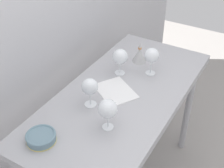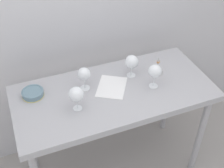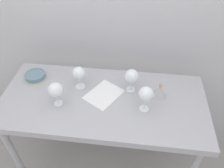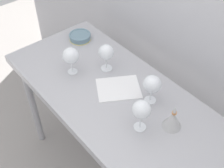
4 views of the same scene
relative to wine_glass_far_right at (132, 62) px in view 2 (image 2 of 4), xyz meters
The scene contains 10 objects.
ground_plane 1.04m from the wine_glass_far_right, 148.95° to the right, with size 6.00×6.00×0.00m, color #9C9792.
back_wall 0.51m from the wine_glass_far_right, 115.64° to the left, with size 3.80×0.04×2.60m, color #BABABF.
steel_counter 0.31m from the wine_glass_far_right, 147.58° to the right, with size 1.40×0.65×0.90m.
wine_glass_far_right is the anchor object (origin of this frame).
wine_glass_near_right 0.20m from the wine_glass_far_right, 60.62° to the right, with size 0.09×0.09×0.18m.
wine_glass_near_left 0.51m from the wine_glass_far_right, 157.71° to the right, with size 0.10×0.10×0.17m.
wine_glass_far_left 0.36m from the wine_glass_far_right, behind, with size 0.09×0.09×0.17m.
tasting_sheet_upper 0.23m from the wine_glass_far_right, 158.08° to the right, with size 0.19×0.24×0.00m, color white.
tasting_bowl 0.72m from the wine_glass_far_right, behind, with size 0.15×0.15×0.04m.
decanter_funnel 0.21m from the wine_glass_far_right, 12.57° to the right, with size 0.10×0.10×0.14m.
Camera 2 is at (-0.59, -1.47, 2.27)m, focal length 48.02 mm.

